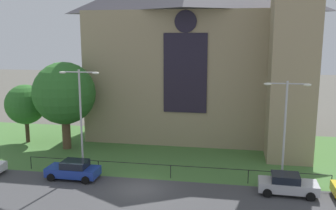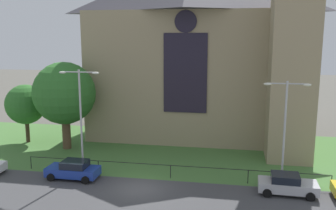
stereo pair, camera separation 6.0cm
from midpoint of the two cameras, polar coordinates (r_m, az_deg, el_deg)
ground at (r=37.84m, az=-0.61°, el=-6.89°), size 160.00×160.00×0.00m
road_asphalt at (r=26.93m, az=-5.52°, el=-14.47°), size 120.00×8.00×0.01m
grass_verge at (r=35.97m, az=-1.21°, el=-7.84°), size 120.00×20.00×0.01m
church_building at (r=42.28m, az=4.78°, el=9.08°), size 23.20×16.20×26.00m
iron_railing at (r=30.21m, az=0.45°, el=-9.61°), size 24.72×0.07×1.13m
tree_left_near at (r=38.36m, az=-15.71°, el=1.73°), size 6.27×6.27×8.89m
tree_left_far at (r=42.27m, az=-21.15°, el=0.08°), size 4.27×4.27×6.33m
streetlamp_near at (r=30.97m, az=-13.35°, el=-0.60°), size 3.37×0.26×8.75m
streetlamp_far at (r=28.79m, az=17.74°, el=-2.31°), size 3.37×0.26×8.17m
parked_car_blue at (r=31.21m, az=-14.40°, el=-9.68°), size 4.23×2.08×1.51m
parked_car_silver at (r=28.83m, az=18.01°, el=-11.61°), size 4.26×2.14×1.51m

